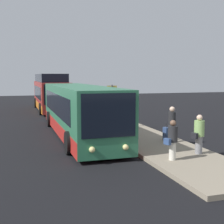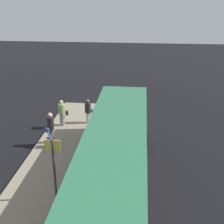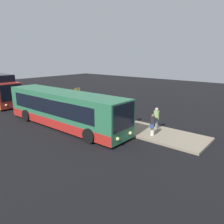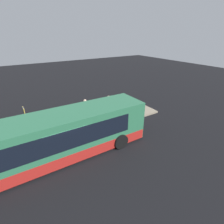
{
  "view_description": "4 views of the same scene",
  "coord_description": "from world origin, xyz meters",
  "px_view_note": "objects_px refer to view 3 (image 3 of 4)",
  "views": [
    {
      "loc": [
        17.08,
        -3.37,
        3.46
      ],
      "look_at": [
        4.08,
        0.7,
        1.88
      ],
      "focal_mm": 50.0,
      "sensor_mm": 36.0,
      "label": 1
    },
    {
      "loc": [
        -11.83,
        -0.88,
        8.18
      ],
      "look_at": [
        4.08,
        0.7,
        1.88
      ],
      "focal_mm": 50.0,
      "sensor_mm": 36.0,
      "label": 2
    },
    {
      "loc": [
        13.61,
        -10.74,
        5.74
      ],
      "look_at": [
        4.08,
        0.7,
        1.88
      ],
      "focal_mm": 35.0,
      "sensor_mm": 36.0,
      "label": 3
    },
    {
      "loc": [
        -2.19,
        -9.19,
        7.23
      ],
      "look_at": [
        4.08,
        0.7,
        1.88
      ],
      "focal_mm": 28.0,
      "sensor_mm": 36.0,
      "label": 4
    }
  ],
  "objects_px": {
    "bus_lead": "(63,109)",
    "passenger_boarding": "(156,118)",
    "suitcase": "(126,118)",
    "passenger_waiting": "(131,111)",
    "passenger_with_bags": "(153,124)",
    "sign_post": "(78,99)"
  },
  "relations": [
    {
      "from": "bus_lead",
      "to": "passenger_boarding",
      "type": "height_order",
      "value": "bus_lead"
    },
    {
      "from": "suitcase",
      "to": "passenger_waiting",
      "type": "bearing_deg",
      "value": 5.1
    },
    {
      "from": "bus_lead",
      "to": "suitcase",
      "type": "height_order",
      "value": "bus_lead"
    },
    {
      "from": "passenger_waiting",
      "to": "bus_lead",
      "type": "bearing_deg",
      "value": 166.3
    },
    {
      "from": "passenger_with_bags",
      "to": "passenger_waiting",
      "type": "bearing_deg",
      "value": -45.51
    },
    {
      "from": "passenger_waiting",
      "to": "sign_post",
      "type": "height_order",
      "value": "sign_post"
    },
    {
      "from": "passenger_boarding",
      "to": "suitcase",
      "type": "relative_size",
      "value": 1.86
    },
    {
      "from": "passenger_boarding",
      "to": "suitcase",
      "type": "bearing_deg",
      "value": -20.04
    },
    {
      "from": "bus_lead",
      "to": "passenger_waiting",
      "type": "bearing_deg",
      "value": 44.21
    },
    {
      "from": "bus_lead",
      "to": "passenger_boarding",
      "type": "distance_m",
      "value": 7.55
    },
    {
      "from": "bus_lead",
      "to": "suitcase",
      "type": "xyz_separation_m",
      "value": [
        3.52,
        3.88,
        -0.94
      ]
    },
    {
      "from": "passenger_waiting",
      "to": "sign_post",
      "type": "relative_size",
      "value": 0.65
    },
    {
      "from": "passenger_boarding",
      "to": "sign_post",
      "type": "bearing_deg",
      "value": -8.43
    },
    {
      "from": "passenger_boarding",
      "to": "suitcase",
      "type": "xyz_separation_m",
      "value": [
        -2.94,
        -0.02,
        -0.55
      ]
    },
    {
      "from": "bus_lead",
      "to": "suitcase",
      "type": "relative_size",
      "value": 13.88
    },
    {
      "from": "passenger_waiting",
      "to": "sign_post",
      "type": "distance_m",
      "value": 5.2
    },
    {
      "from": "bus_lead",
      "to": "passenger_boarding",
      "type": "relative_size",
      "value": 7.48
    },
    {
      "from": "sign_post",
      "to": "passenger_boarding",
      "type": "bearing_deg",
      "value": 12.06
    },
    {
      "from": "passenger_with_bags",
      "to": "sign_post",
      "type": "relative_size",
      "value": 0.58
    },
    {
      "from": "passenger_waiting",
      "to": "passenger_with_bags",
      "type": "xyz_separation_m",
      "value": [
        2.98,
        -1.57,
        -0.13
      ]
    },
    {
      "from": "passenger_boarding",
      "to": "passenger_waiting",
      "type": "distance_m",
      "value": 2.42
    },
    {
      "from": "suitcase",
      "to": "passenger_boarding",
      "type": "bearing_deg",
      "value": 0.45
    }
  ]
}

